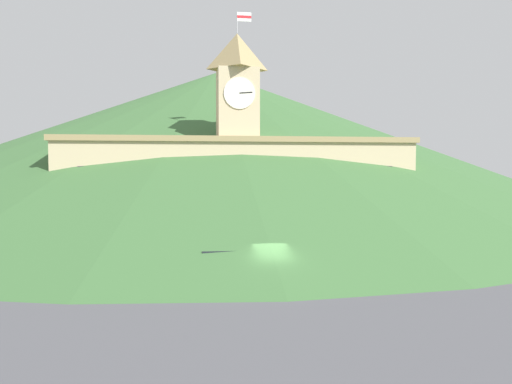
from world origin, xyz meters
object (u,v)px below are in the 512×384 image
at_px(car_red_sedan, 346,249).
at_px(street_lamp_center, 366,209).
at_px(car_blue_van, 221,265).
at_px(street_lamp_left, 246,208).
at_px(car_yellow_coupe, 411,248).
at_px(street_lamp_far_left, 100,213).

bearing_deg(car_red_sedan, street_lamp_center, 58.46).
relative_size(car_blue_van, car_red_sedan, 1.16).
xyz_separation_m(street_lamp_left, car_red_sedan, (7.93, -7.04, -3.13)).
height_order(street_lamp_left, car_blue_van, street_lamp_left).
height_order(street_lamp_left, car_yellow_coupe, street_lamp_left).
relative_size(street_lamp_left, car_yellow_coupe, 1.22).
distance_m(street_lamp_far_left, car_blue_van, 17.75).
relative_size(street_lamp_left, car_blue_van, 1.03).
height_order(street_lamp_far_left, street_lamp_left, street_lamp_left).
height_order(car_blue_van, car_red_sedan, car_blue_van).
bearing_deg(car_red_sedan, street_lamp_far_left, 163.20).
xyz_separation_m(car_blue_van, car_red_sedan, (11.47, 7.04, -0.29)).
distance_m(street_lamp_center, car_yellow_coupe, 7.94).
bearing_deg(street_lamp_left, car_yellow_coupe, -27.51).
distance_m(street_lamp_center, car_red_sedan, 8.80).
bearing_deg(street_lamp_left, street_lamp_far_left, 180.00).
height_order(street_lamp_far_left, car_yellow_coupe, street_lamp_far_left).
distance_m(street_lamp_center, car_blue_van, 21.42).
xyz_separation_m(street_lamp_left, street_lamp_center, (12.42, -0.00, -0.35)).
bearing_deg(street_lamp_left, car_red_sedan, -41.58).
bearing_deg(car_blue_van, street_lamp_far_left, 125.84).
bearing_deg(street_lamp_far_left, car_red_sedan, -17.75).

